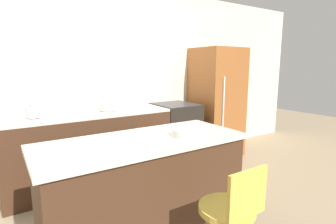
{
  "coord_description": "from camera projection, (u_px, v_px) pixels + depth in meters",
  "views": [
    {
      "loc": [
        -1.22,
        -2.87,
        1.5
      ],
      "look_at": [
        0.42,
        -0.36,
        0.96
      ],
      "focal_mm": 28.0,
      "sensor_mm": 36.0,
      "label": 1
    }
  ],
  "objects": [
    {
      "name": "oven_range",
      "position": [
        175.0,
        134.0,
        4.02
      ],
      "size": [
        0.59,
        0.65,
        0.93
      ],
      "color": "black",
      "rests_on": "ground_plane"
    },
    {
      "name": "back_counter",
      "position": [
        91.0,
        148.0,
        3.32
      ],
      "size": [
        2.0,
        0.64,
        0.93
      ],
      "color": "#422819",
      "rests_on": "ground_plane"
    },
    {
      "name": "ground_plane",
      "position": [
        124.0,
        186.0,
        3.28
      ],
      "size": [
        14.0,
        14.0,
        0.0
      ],
      "primitive_type": "plane",
      "color": "#998466"
    },
    {
      "name": "kitchen_island",
      "position": [
        144.0,
        192.0,
        2.17
      ],
      "size": [
        1.67,
        0.7,
        0.92
      ],
      "color": "#422819",
      "rests_on": "ground_plane"
    },
    {
      "name": "kettle",
      "position": [
        34.0,
        110.0,
        2.91
      ],
      "size": [
        0.18,
        0.18,
        0.21
      ],
      "color": "silver",
      "rests_on": "back_counter"
    },
    {
      "name": "refrigerator",
      "position": [
        216.0,
        102.0,
        4.37
      ],
      "size": [
        0.73,
        0.71,
        1.78
      ],
      "color": "#995628",
      "rests_on": "ground_plane"
    },
    {
      "name": "wall_back",
      "position": [
        101.0,
        80.0,
        3.63
      ],
      "size": [
        8.0,
        0.06,
        2.6
      ],
      "color": "beige",
      "rests_on": "ground_plane"
    },
    {
      "name": "mixing_bowl",
      "position": [
        109.0,
        107.0,
        3.39
      ],
      "size": [
        0.24,
        0.24,
        0.08
      ],
      "color": "beige",
      "rests_on": "back_counter"
    },
    {
      "name": "fruit_bowl",
      "position": [
        189.0,
        132.0,
        2.18
      ],
      "size": [
        0.27,
        0.27,
        0.06
      ],
      "color": "white",
      "rests_on": "kitchen_island"
    }
  ]
}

